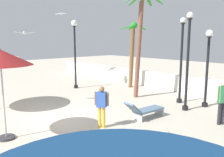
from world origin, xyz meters
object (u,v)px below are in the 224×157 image
at_px(patio_umbrella_3, 0,58).
at_px(palm_tree_1, 132,47).
at_px(guest_0, 102,103).
at_px(guest_1, 222,98).
at_px(lamp_post_0, 75,45).
at_px(lamp_post_2, 208,62).
at_px(lamp_post_1, 181,58).
at_px(seagull_2, 25,33).
at_px(palm_tree_0, 140,33).
at_px(lounge_chair_0, 145,110).
at_px(lamp_post_3, 188,59).
at_px(seagull_0, 61,14).

relative_size(patio_umbrella_3, palm_tree_1, 0.69).
bearing_deg(guest_0, guest_1, 51.71).
xyz_separation_m(palm_tree_1, lamp_post_0, (-2.46, -2.96, 0.19)).
xyz_separation_m(lamp_post_0, lamp_post_2, (8.08, 2.20, -0.72)).
relative_size(patio_umbrella_3, lamp_post_2, 0.81).
xyz_separation_m(guest_0, guest_1, (2.88, 3.65, 0.11)).
bearing_deg(guest_1, lamp_post_1, 149.96).
bearing_deg(lamp_post_1, lamp_post_2, 11.59).
relative_size(patio_umbrella_3, seagull_2, 3.58).
height_order(patio_umbrella_3, palm_tree_0, palm_tree_0).
xyz_separation_m(palm_tree_0, lounge_chair_0, (2.49, -2.52, -3.26)).
height_order(lamp_post_3, seagull_2, lamp_post_3).
relative_size(patio_umbrella_3, lamp_post_3, 0.67).
xyz_separation_m(patio_umbrella_3, palm_tree_0, (-0.67, 7.51, 0.95)).
relative_size(lounge_chair_0, guest_0, 1.21).
bearing_deg(palm_tree_1, lamp_post_2, -7.71).
bearing_deg(lamp_post_2, palm_tree_1, 172.29).
relative_size(lamp_post_1, seagull_0, 4.71).
distance_m(palm_tree_0, seagull_0, 6.56).
distance_m(patio_umbrella_3, seagull_2, 3.85).
bearing_deg(seagull_2, lamp_post_2, 48.30).
relative_size(guest_0, seagull_2, 1.88).
xyz_separation_m(patio_umbrella_3, lamp_post_2, (2.68, 8.59, -0.49)).
xyz_separation_m(lamp_post_2, lounge_chair_0, (-0.86, -3.60, -1.82)).
relative_size(lamp_post_1, lounge_chair_0, 2.27).
height_order(lamp_post_0, lamp_post_2, lamp_post_0).
xyz_separation_m(guest_1, seagull_0, (-11.24, -0.31, 3.98)).
height_order(lamp_post_1, seagull_0, seagull_0).
bearing_deg(guest_1, palm_tree_1, 159.65).
bearing_deg(lamp_post_2, guest_1, -50.35).
xyz_separation_m(lounge_chair_0, seagull_2, (-4.92, -2.88, 3.20)).
distance_m(lamp_post_3, guest_0, 4.68).
xyz_separation_m(palm_tree_1, guest_0, (4.32, -6.32, -1.79)).
bearing_deg(palm_tree_0, guest_0, -65.52).
xyz_separation_m(lamp_post_3, seagull_2, (-5.42, -5.26, 1.16)).
xyz_separation_m(lamp_post_2, guest_0, (-1.30, -5.56, -1.25)).
distance_m(patio_umbrella_3, guest_0, 3.75).
xyz_separation_m(palm_tree_1, seagull_2, (-0.15, -7.24, 0.84)).
bearing_deg(palm_tree_1, lamp_post_3, -20.65).
distance_m(seagull_0, seagull_2, 5.94).
xyz_separation_m(lounge_chair_0, guest_1, (2.44, 1.69, 0.68)).
xyz_separation_m(lamp_post_0, seagull_2, (2.30, -4.28, 0.66)).
bearing_deg(lamp_post_3, seagull_0, -173.89).
height_order(palm_tree_1, lamp_post_0, lamp_post_0).
height_order(patio_umbrella_3, seagull_2, seagull_2).
bearing_deg(palm_tree_1, seagull_0, -143.56).
relative_size(lamp_post_2, seagull_2, 4.42).
distance_m(lamp_post_0, lounge_chair_0, 7.78).
relative_size(palm_tree_0, lamp_post_3, 1.31).
height_order(lamp_post_1, guest_1, lamp_post_1).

